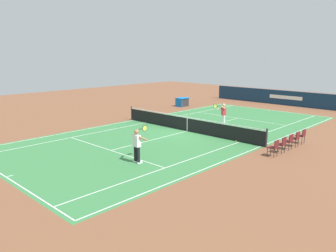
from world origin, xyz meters
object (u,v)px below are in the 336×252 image
spectator_chair_1 (296,138)px  spectator_chair_2 (289,140)px  tennis_player_near (137,144)px  spectator_chair_4 (274,147)px  spectator_chair_3 (282,144)px  equipment_cart_tarped (182,102)px  tennis_player_far (223,114)px  spectator_chair_0 (302,135)px  tennis_net (187,124)px  tennis_ball (236,141)px

spectator_chair_1 → spectator_chair_2: same height
tennis_player_near → spectator_chair_4: bearing=141.8°
spectator_chair_3 → equipment_cart_tarped: bearing=-120.6°
tennis_player_far → spectator_chair_2: (2.59, 6.08, -0.41)m
tennis_player_near → spectator_chair_4: size_ratio=1.93×
spectator_chair_1 → equipment_cart_tarped: size_ratio=0.70×
spectator_chair_1 → spectator_chair_3: 1.74m
spectator_chair_4 → spectator_chair_2: bearing=180.0°
spectator_chair_0 → tennis_net: bearing=-72.8°
equipment_cart_tarped → spectator_chair_0: bearing=67.7°
tennis_player_far → spectator_chair_3: size_ratio=1.93×
tennis_player_near → tennis_player_far: same height
spectator_chair_2 → spectator_chair_3: size_ratio=1.00×
spectator_chair_4 → equipment_cart_tarped: 17.18m
spectator_chair_3 → tennis_ball: bearing=-96.7°
spectator_chair_4 → equipment_cart_tarped: spectator_chair_4 is taller
spectator_chair_0 → equipment_cart_tarped: (-5.91, -14.40, -0.08)m
spectator_chair_0 → spectator_chair_3: bearing=0.0°
tennis_net → tennis_player_far: tennis_player_far is taller
tennis_player_near → tennis_player_far: (-9.77, -1.79, 0.00)m
spectator_chair_0 → tennis_player_far: bearing=-98.0°
tennis_ball → spectator_chair_1: (-1.39, 3.00, 0.49)m
tennis_net → spectator_chair_1: tennis_net is taller
tennis_net → spectator_chair_1: 7.03m
tennis_player_far → spectator_chair_2: bearing=66.9°
spectator_chair_2 → equipment_cart_tarped: spectator_chair_2 is taller
tennis_net → spectator_chair_1: size_ratio=13.30×
tennis_ball → equipment_cart_tarped: equipment_cart_tarped is taller
tennis_ball → spectator_chair_1: bearing=114.8°
tennis_ball → spectator_chair_2: (-0.52, 3.00, 0.49)m
tennis_player_far → tennis_net: bearing=-15.6°
tennis_player_far → spectator_chair_4: (4.33, 6.08, -0.41)m
tennis_player_near → tennis_net: bearing=-158.8°
tennis_player_near → tennis_ball: tennis_player_near is taller
tennis_player_far → spectator_chair_1: (1.72, 6.08, -0.41)m
tennis_player_near → spectator_chair_1: bearing=152.0°
tennis_player_far → tennis_ball: tennis_player_far is taller
tennis_player_far → spectator_chair_3: (3.46, 6.08, -0.41)m
tennis_player_near → equipment_cart_tarped: bearing=-145.7°
spectator_chair_1 → spectator_chair_3: (1.74, 0.00, 0.00)m
tennis_player_near → tennis_ball: size_ratio=25.71×
spectator_chair_2 → spectator_chair_4: bearing=0.0°
tennis_ball → tennis_player_near: bearing=-10.9°
spectator_chair_3 → spectator_chair_4: size_ratio=1.00×
tennis_net → spectator_chair_2: 6.92m
tennis_player_near → spectator_chair_2: (-7.18, 4.28, -0.41)m
spectator_chair_3 → spectator_chair_4: (0.87, 0.00, 0.00)m
equipment_cart_tarped → tennis_net: bearing=42.9°
tennis_player_far → spectator_chair_1: bearing=74.2°
tennis_ball → spectator_chair_0: 3.78m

